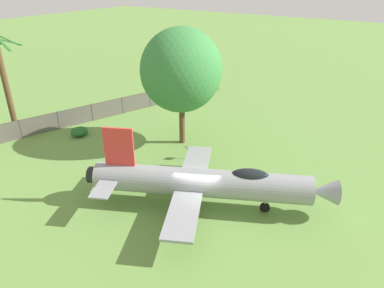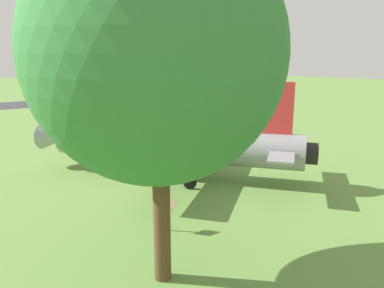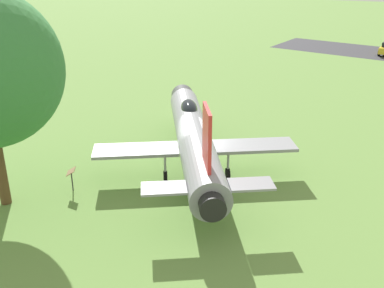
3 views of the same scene
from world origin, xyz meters
name	(u,v)px [view 3 (image 3 of 3)]	position (x,y,z in m)	size (l,w,h in m)	color
ground_plane	(194,169)	(0.00, 0.00, 0.00)	(200.00, 200.00, 0.00)	#668E42
display_jet	(193,136)	(-0.16, 0.34, 1.76)	(9.79, 13.91, 4.98)	gray
info_plaque	(71,174)	(-4.64, -4.13, 0.85)	(0.62, 0.71, 1.14)	#333333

